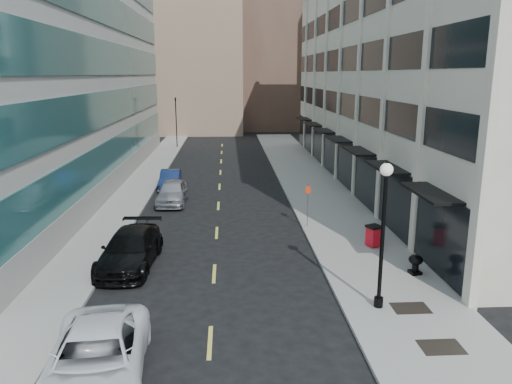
{
  "coord_description": "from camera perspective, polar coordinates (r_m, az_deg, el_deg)",
  "views": [
    {
      "loc": [
        0.68,
        -13.35,
        8.89
      ],
      "look_at": [
        2.2,
        12.94,
        2.63
      ],
      "focal_mm": 35.0,
      "sensor_mm": 36.0,
      "label": 1
    }
  ],
  "objects": [
    {
      "name": "building_left",
      "position": [
        43.66,
        -26.48,
        13.47
      ],
      "size": [
        16.14,
        46.0,
        20.0
      ],
      "color": "beige",
      "rests_on": "ground"
    },
    {
      "name": "grate_far",
      "position": [
        20.45,
        17.25,
        -12.55
      ],
      "size": [
        1.4,
        1.0,
        0.01
      ],
      "primitive_type": "cube",
      "color": "black",
      "rests_on": "sidewalk_right"
    },
    {
      "name": "skyline_brown",
      "position": [
        86.05,
        1.68,
        18.78
      ],
      "size": [
        12.0,
        16.0,
        34.0
      ],
      "primitive_type": "cube",
      "color": "brown",
      "rests_on": "ground"
    },
    {
      "name": "skyline_stone",
      "position": [
        81.22,
        9.29,
        13.99
      ],
      "size": [
        10.0,
        14.0,
        20.0
      ],
      "primitive_type": "cube",
      "color": "beige",
      "rests_on": "ground"
    },
    {
      "name": "urn_planter",
      "position": [
        23.55,
        17.78,
        -7.67
      ],
      "size": [
        0.64,
        0.64,
        0.89
      ],
      "rotation": [
        0.0,
        0.0,
        0.16
      ],
      "color": "black",
      "rests_on": "sidewalk_right"
    },
    {
      "name": "sidewalk_left",
      "position": [
        35.23,
        -14.96,
        -1.57
      ],
      "size": [
        3.0,
        80.0,
        0.15
      ],
      "primitive_type": "cube",
      "color": "gray",
      "rests_on": "ground"
    },
    {
      "name": "skyline_tan_near",
      "position": [
        81.64,
        -6.88,
        16.87
      ],
      "size": [
        14.0,
        18.0,
        28.0
      ],
      "primitive_type": "cube",
      "color": "#816954",
      "rests_on": "ground"
    },
    {
      "name": "building_right",
      "position": [
        43.49,
        19.13,
        12.8
      ],
      "size": [
        15.3,
        46.5,
        18.25
      ],
      "color": "beige",
      "rests_on": "ground"
    },
    {
      "name": "road_centerline",
      "position": [
        31.63,
        -4.41,
        -2.97
      ],
      "size": [
        0.15,
        68.2,
        0.01
      ],
      "color": "#D8CC4C",
      "rests_on": "ground"
    },
    {
      "name": "trash_bin",
      "position": [
        26.57,
        13.32,
        -4.82
      ],
      "size": [
        0.91,
        0.91,
        1.12
      ],
      "rotation": [
        0.0,
        0.0,
        0.42
      ],
      "color": "red",
      "rests_on": "sidewalk_right"
    },
    {
      "name": "car_blue_sedan",
      "position": [
        40.2,
        -9.77,
        1.45
      ],
      "size": [
        1.59,
        4.36,
        1.43
      ],
      "primitive_type": "imported",
      "rotation": [
        0.0,
        0.0,
        0.02
      ],
      "color": "navy",
      "rests_on": "ground"
    },
    {
      "name": "car_black_pickup",
      "position": [
        24.33,
        -14.18,
        -6.36
      ],
      "size": [
        2.69,
        5.92,
        1.68
      ],
      "primitive_type": "imported",
      "rotation": [
        0.0,
        0.0,
        -0.06
      ],
      "color": "black",
      "rests_on": "ground"
    },
    {
      "name": "car_silver_sedan",
      "position": [
        35.29,
        -9.53,
        -0.01
      ],
      "size": [
        2.03,
        4.9,
        1.66
      ],
      "primitive_type": "imported",
      "rotation": [
        0.0,
        0.0,
        -0.01
      ],
      "color": "#9FA2A8",
      "rests_on": "ground"
    },
    {
      "name": "grate_mid",
      "position": [
        18.17,
        20.41,
        -16.27
      ],
      "size": [
        1.4,
        1.0,
        0.01
      ],
      "primitive_type": "cube",
      "color": "black",
      "rests_on": "sidewalk_right"
    },
    {
      "name": "lamppost",
      "position": [
        19.04,
        14.35,
        -3.43
      ],
      "size": [
        0.48,
        0.48,
        5.74
      ],
      "color": "black",
      "rests_on": "sidewalk_right"
    },
    {
      "name": "car_white_van",
      "position": [
        15.89,
        -17.82,
        -17.75
      ],
      "size": [
        3.33,
        6.28,
        1.68
      ],
      "primitive_type": "imported",
      "rotation": [
        0.0,
        0.0,
        0.09
      ],
      "color": "white",
      "rests_on": "ground"
    },
    {
      "name": "traffic_signal",
      "position": [
        61.74,
        -9.19,
        10.26
      ],
      "size": [
        0.66,
        0.66,
        6.98
      ],
      "color": "black",
      "rests_on": "ground"
    },
    {
      "name": "sign_post",
      "position": [
        29.04,
        5.95,
        -0.83
      ],
      "size": [
        0.3,
        0.07,
        2.58
      ],
      "rotation": [
        0.0,
        0.0,
        0.07
      ],
      "color": "slate",
      "rests_on": "sidewalk_right"
    },
    {
      "name": "skyline_tan_far",
      "position": [
        92.55,
        -12.84,
        14.36
      ],
      "size": [
        12.0,
        14.0,
        22.0
      ],
      "primitive_type": "cube",
      "color": "#816954",
      "rests_on": "ground"
    },
    {
      "name": "ground",
      "position": [
        16.05,
        -5.53,
        -20.31
      ],
      "size": [
        160.0,
        160.0,
        0.0
      ],
      "primitive_type": "plane",
      "color": "black",
      "rests_on": "ground"
    },
    {
      "name": "sidewalk_right",
      "position": [
        35.16,
        7.99,
        -1.27
      ],
      "size": [
        5.0,
        80.0,
        0.15
      ],
      "primitive_type": "cube",
      "color": "gray",
      "rests_on": "ground"
    }
  ]
}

